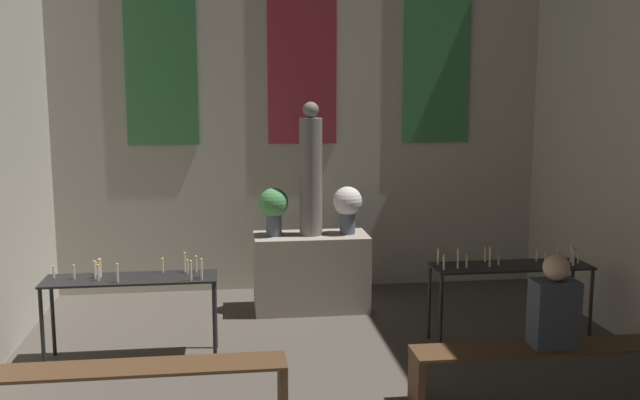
{
  "coord_description": "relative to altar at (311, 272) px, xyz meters",
  "views": [
    {
      "loc": [
        -0.92,
        1.1,
        2.53
      ],
      "look_at": [
        0.0,
        8.18,
        1.4
      ],
      "focal_mm": 40.0,
      "sensor_mm": 36.0,
      "label": 1
    }
  ],
  "objects": [
    {
      "name": "candle_rack_left",
      "position": [
        -1.83,
        -1.33,
        0.27
      ],
      "size": [
        1.58,
        0.45,
        0.99
      ],
      "color": "black",
      "rests_on": "ground_plane"
    },
    {
      "name": "pew_back_left",
      "position": [
        -1.67,
        -2.66,
        -0.09
      ],
      "size": [
        2.34,
        0.36,
        0.46
      ],
      "color": "#4C331E",
      "rests_on": "ground_plane"
    },
    {
      "name": "altar",
      "position": [
        0.0,
        0.0,
        0.0
      ],
      "size": [
        1.29,
        0.62,
        0.87
      ],
      "color": "gray",
      "rests_on": "ground_plane"
    },
    {
      "name": "flower_vase_right",
      "position": [
        0.42,
        0.0,
        0.77
      ],
      "size": [
        0.33,
        0.33,
        0.54
      ],
      "color": "#4C5666",
      "rests_on": "altar"
    },
    {
      "name": "statue",
      "position": [
        0.0,
        0.0,
        1.14
      ],
      "size": [
        0.26,
        0.26,
        1.5
      ],
      "color": "slate",
      "rests_on": "altar"
    },
    {
      "name": "person_seated",
      "position": [
        1.66,
        -2.66,
        0.36
      ],
      "size": [
        0.36,
        0.24,
        0.76
      ],
      "color": "#383D47",
      "rests_on": "pew_back_right"
    },
    {
      "name": "flower_vase_left",
      "position": [
        -0.42,
        0.0,
        0.77
      ],
      "size": [
        0.33,
        0.33,
        0.54
      ],
      "color": "#4C5666",
      "rests_on": "altar"
    },
    {
      "name": "pew_back_right",
      "position": [
        1.67,
        -2.66,
        -0.09
      ],
      "size": [
        2.34,
        0.36,
        0.46
      ],
      "color": "#4C331E",
      "rests_on": "ground_plane"
    },
    {
      "name": "candle_rack_right",
      "position": [
        1.84,
        -1.33,
        0.27
      ],
      "size": [
        1.58,
        0.45,
        0.99
      ],
      "color": "black",
      "rests_on": "ground_plane"
    },
    {
      "name": "wall_back",
      "position": [
        0.0,
        0.97,
        2.47
      ],
      "size": [
        6.26,
        0.16,
        5.74
      ],
      "color": "#B2AD9E",
      "rests_on": "ground_plane"
    }
  ]
}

